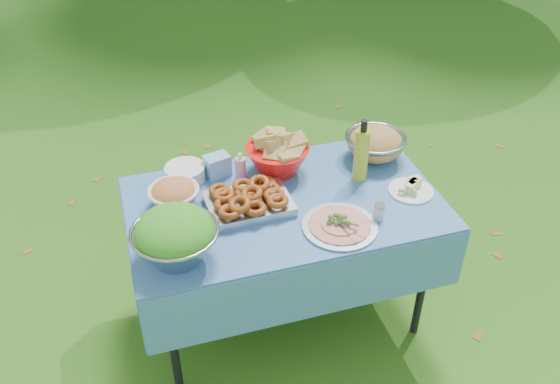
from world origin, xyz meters
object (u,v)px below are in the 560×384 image
Objects in this scene: plate_stack at (185,173)px; oil_bottle at (362,150)px; salad_bowl at (175,236)px; picnic_table at (284,261)px; pasta_bowl_steel at (375,143)px; charcuterie_platter at (340,221)px; bread_bowl at (278,153)px.

oil_bottle is (0.82, -0.24, 0.13)m from plate_stack.
oil_bottle is at bearing -16.50° from plate_stack.
salad_bowl is 1.00m from oil_bottle.
picnic_table is 4.70× the size of pasta_bowl_steel.
salad_bowl is 1.16× the size of pasta_bowl_steel.
plate_stack is at bearing 142.06° from picnic_table.
picnic_table is 0.77m from pasta_bowl_steel.
picnic_table is 4.48× the size of oil_bottle.
oil_bottle reaches higher than pasta_bowl_steel.
charcuterie_platter reaches higher than plate_stack.
oil_bottle reaches higher than charcuterie_platter.
salad_bowl is 1.82× the size of plate_stack.
oil_bottle is at bearing 18.40° from salad_bowl.
charcuterie_platter reaches higher than picnic_table.
salad_bowl reaches higher than plate_stack.
oil_bottle is (0.23, 0.33, 0.12)m from charcuterie_platter.
pasta_bowl_steel is at bearing 22.66° from picnic_table.
charcuterie_platter is (0.13, -0.51, -0.07)m from bread_bowl.
plate_stack is 0.98m from pasta_bowl_steel.
salad_bowl is 1.20m from pasta_bowl_steel.
charcuterie_platter is (0.72, -0.01, -0.08)m from salad_bowl.
bread_bowl is 0.53m from charcuterie_platter.
salad_bowl reaches higher than bread_bowl.
plate_stack is at bearing 163.50° from oil_bottle.
pasta_bowl_steel is 0.23m from oil_bottle.
charcuterie_platter is at bearing -125.46° from oil_bottle.
plate_stack is (0.13, 0.56, -0.08)m from salad_bowl.
oil_bottle is at bearing -26.46° from bread_bowl.
bread_bowl is (0.59, 0.50, -0.01)m from salad_bowl.
bread_bowl is 0.95× the size of charcuterie_platter.
picnic_table is 0.77m from salad_bowl.
pasta_bowl_steel is (0.56, 0.24, 0.46)m from picnic_table.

